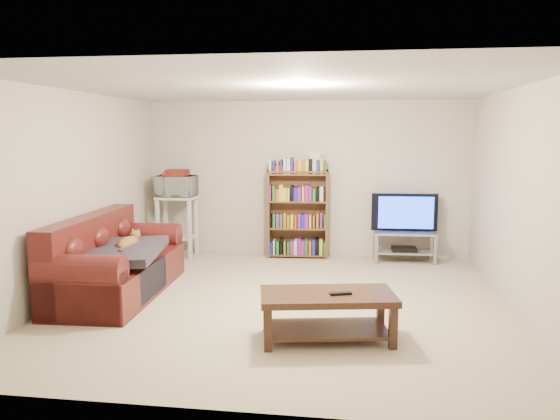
% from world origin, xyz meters
% --- Properties ---
extents(floor, '(5.00, 5.00, 0.00)m').
position_xyz_m(floor, '(0.00, 0.00, 0.00)').
color(floor, beige).
rests_on(floor, ground).
extents(ceiling, '(5.00, 5.00, 0.00)m').
position_xyz_m(ceiling, '(0.00, 0.00, 2.40)').
color(ceiling, white).
rests_on(ceiling, ground).
extents(wall_back, '(5.00, 0.00, 5.00)m').
position_xyz_m(wall_back, '(0.00, 2.50, 1.20)').
color(wall_back, beige).
rests_on(wall_back, ground).
extents(wall_front, '(5.00, 0.00, 5.00)m').
position_xyz_m(wall_front, '(0.00, -2.50, 1.20)').
color(wall_front, beige).
rests_on(wall_front, ground).
extents(wall_left, '(0.00, 5.00, 5.00)m').
position_xyz_m(wall_left, '(-2.50, 0.00, 1.20)').
color(wall_left, beige).
rests_on(wall_left, ground).
extents(wall_right, '(0.00, 5.00, 5.00)m').
position_xyz_m(wall_right, '(2.50, 0.00, 1.20)').
color(wall_right, beige).
rests_on(wall_right, ground).
extents(sofa, '(1.04, 2.24, 0.94)m').
position_xyz_m(sofa, '(-2.06, 0.03, 0.33)').
color(sofa, '#4F1614').
rests_on(sofa, floor).
extents(blanket, '(0.98, 1.20, 0.19)m').
position_xyz_m(blanket, '(-1.87, -0.12, 0.55)').
color(blanket, '#302C37').
rests_on(blanket, sofa).
extents(cat, '(0.26, 0.61, 0.18)m').
position_xyz_m(cat, '(-1.88, 0.08, 0.61)').
color(cat, brown).
rests_on(cat, sofa).
extents(coffee_table, '(1.32, 0.83, 0.45)m').
position_xyz_m(coffee_table, '(0.55, -1.08, 0.31)').
color(coffee_table, '#341E12').
rests_on(coffee_table, floor).
extents(remote, '(0.21, 0.12, 0.02)m').
position_xyz_m(remote, '(0.67, -1.11, 0.46)').
color(remote, black).
rests_on(remote, coffee_table).
extents(tv_stand, '(0.92, 0.44, 0.45)m').
position_xyz_m(tv_stand, '(1.52, 2.21, 0.31)').
color(tv_stand, '#999EA3').
rests_on(tv_stand, floor).
extents(television, '(0.98, 0.17, 0.56)m').
position_xyz_m(television, '(1.52, 2.21, 0.73)').
color(television, black).
rests_on(television, tv_stand).
extents(dvd_player, '(0.37, 0.27, 0.06)m').
position_xyz_m(dvd_player, '(1.52, 2.21, 0.19)').
color(dvd_player, black).
rests_on(dvd_player, tv_stand).
extents(bookshelf, '(0.95, 0.35, 1.34)m').
position_xyz_m(bookshelf, '(-0.09, 2.30, 0.69)').
color(bookshelf, brown).
rests_on(bookshelf, floor).
extents(shelf_clutter, '(0.69, 0.24, 0.28)m').
position_xyz_m(shelf_clutter, '(0.00, 2.32, 1.45)').
color(shelf_clutter, silver).
rests_on(shelf_clutter, bookshelf).
extents(microwave_stand, '(0.59, 0.43, 0.94)m').
position_xyz_m(microwave_stand, '(-1.95, 2.11, 0.60)').
color(microwave_stand, silver).
rests_on(microwave_stand, floor).
extents(microwave, '(0.58, 0.40, 0.32)m').
position_xyz_m(microwave, '(-1.95, 2.11, 1.10)').
color(microwave, silver).
rests_on(microwave, microwave_stand).
extents(game_boxes, '(0.34, 0.30, 0.05)m').
position_xyz_m(game_boxes, '(-1.95, 2.11, 1.28)').
color(game_boxes, maroon).
rests_on(game_boxes, microwave).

